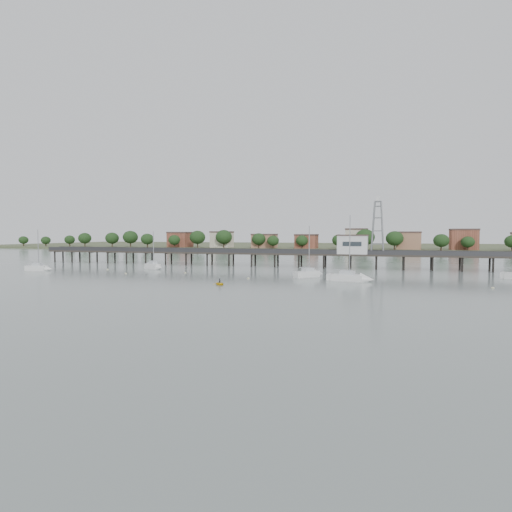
{
  "coord_description": "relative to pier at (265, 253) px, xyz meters",
  "views": [
    {
      "loc": [
        33.82,
        -59.42,
        9.56
      ],
      "look_at": [
        2.82,
        42.0,
        4.0
      ],
      "focal_mm": 30.0,
      "sensor_mm": 36.0,
      "label": 1
    }
  ],
  "objects": [
    {
      "name": "sailboat_d",
      "position": [
        27.69,
        -31.79,
        -3.16
      ],
      "size": [
        8.75,
        3.69,
        13.99
      ],
      "rotation": [
        0.0,
        0.0,
        -0.15
      ],
      "color": "white",
      "rests_on": "ground"
    },
    {
      "name": "white_tender",
      "position": [
        -30.6,
        -11.34,
        -3.36
      ],
      "size": [
        3.9,
        2.67,
        1.4
      ],
      "rotation": [
        0.0,
        0.0,
        0.36
      ],
      "color": "white",
      "rests_on": "ground"
    },
    {
      "name": "lattice_tower",
      "position": [
        31.5,
        0.0,
        7.31
      ],
      "size": [
        3.2,
        3.2,
        15.5
      ],
      "color": "slate",
      "rests_on": "ground"
    },
    {
      "name": "far_shore",
      "position": [
        0.36,
        179.58,
        -2.85
      ],
      "size": [
        500.0,
        170.0,
        10.4
      ],
      "color": "#475133",
      "rests_on": "ground"
    },
    {
      "name": "sailboat_a",
      "position": [
        -51.58,
        -30.46,
        -3.14
      ],
      "size": [
        6.81,
        2.87,
        11.07
      ],
      "rotation": [
        0.0,
        0.0,
        0.15
      ],
      "color": "white",
      "rests_on": "ground"
    },
    {
      "name": "dinghy_occupant",
      "position": [
        4.06,
        -45.34,
        -3.79
      ],
      "size": [
        0.5,
        1.03,
        0.24
      ],
      "primitive_type": "imported",
      "rotation": [
        0.0,
        0.0,
        2.99
      ],
      "color": "black",
      "rests_on": "ground"
    },
    {
      "name": "yellow_dinghy",
      "position": [
        4.06,
        -45.34,
        -3.79
      ],
      "size": [
        2.06,
        1.71,
        2.93
      ],
      "primitive_type": "imported",
      "rotation": [
        0.0,
        0.0,
        0.62
      ],
      "color": "yellow",
      "rests_on": "ground"
    },
    {
      "name": "mooring_buoys",
      "position": [
        0.77,
        -28.17,
        -3.71
      ],
      "size": [
        88.99,
        18.77,
        0.39
      ],
      "color": "beige",
      "rests_on": "ground"
    },
    {
      "name": "pier_building",
      "position": [
        25.0,
        0.0,
        2.87
      ],
      "size": [
        8.4,
        5.4,
        5.3
      ],
      "color": "silver",
      "rests_on": "ground"
    },
    {
      "name": "sailboat_b",
      "position": [
        -26.16,
        -17.12,
        -3.14
      ],
      "size": [
        6.5,
        4.4,
        10.64
      ],
      "rotation": [
        0.0,
        0.0,
        -0.45
      ],
      "color": "white",
      "rests_on": "ground"
    },
    {
      "name": "ground_plane",
      "position": [
        0.0,
        -60.0,
        -3.79
      ],
      "size": [
        500.0,
        500.0,
        0.0
      ],
      "primitive_type": "plane",
      "color": "slate",
      "rests_on": "ground"
    },
    {
      "name": "sailboat_c",
      "position": [
        17.99,
        -25.66,
        -3.14
      ],
      "size": [
        6.2,
        6.71,
        11.82
      ],
      "rotation": [
        0.0,
        0.0,
        0.86
      ],
      "color": "white",
      "rests_on": "ground"
    },
    {
      "name": "pier",
      "position": [
        0.0,
        0.0,
        0.0
      ],
      "size": [
        150.0,
        5.0,
        5.5
      ],
      "color": "#2D2823",
      "rests_on": "ground"
    }
  ]
}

